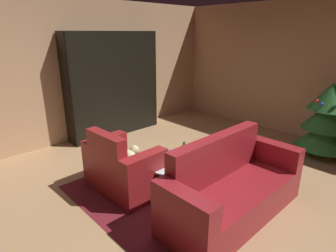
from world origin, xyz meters
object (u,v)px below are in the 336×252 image
bookshelf_unit (119,85)px  couch_red (231,190)px  bottle_on_table (184,151)px  decorated_tree (327,119)px  coffee_table (174,164)px  armchair_red (122,169)px  book_stack_on_table (171,157)px

bookshelf_unit → couch_red: size_ratio=1.09×
couch_red → bottle_on_table: 0.89m
decorated_tree → coffee_table: bearing=-110.0°
armchair_red → decorated_tree: 3.55m
bookshelf_unit → couch_red: 3.45m
bottle_on_table → armchair_red: bearing=-122.0°
couch_red → decorated_tree: bearing=87.0°
bookshelf_unit → decorated_tree: bearing=28.8°
bookshelf_unit → coffee_table: size_ratio=2.74×
coffee_table → book_stack_on_table: size_ratio=3.53×
couch_red → bottle_on_table: (-0.86, 0.09, 0.19)m
bookshelf_unit → decorated_tree: (3.44, 1.89, -0.36)m
coffee_table → bookshelf_unit: bearing=161.8°
armchair_red → couch_red: bearing=25.9°
armchair_red → book_stack_on_table: 0.68m
book_stack_on_table → decorated_tree: (1.00, 2.73, 0.18)m
bottle_on_table → decorated_tree: size_ratio=0.18×
bookshelf_unit → book_stack_on_table: 2.64m
coffee_table → book_stack_on_table: 0.11m
coffee_table → bottle_on_table: size_ratio=3.35×
couch_red → book_stack_on_table: 0.90m
coffee_table → bottle_on_table: 0.24m
bookshelf_unit → coffee_table: bookshelf_unit is taller
coffee_table → decorated_tree: bearing=70.0°
armchair_red → bookshelf_unit: bearing=146.3°
bookshelf_unit → book_stack_on_table: (2.44, -0.84, -0.54)m
bookshelf_unit → bottle_on_table: bearing=-13.8°
coffee_table → bottle_on_table: bearing=93.7°
bookshelf_unit → couch_red: bookshelf_unit is taller
armchair_red → book_stack_on_table: armchair_red is taller
armchair_red → book_stack_on_table: size_ratio=4.94×
couch_red → coffee_table: couch_red is taller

